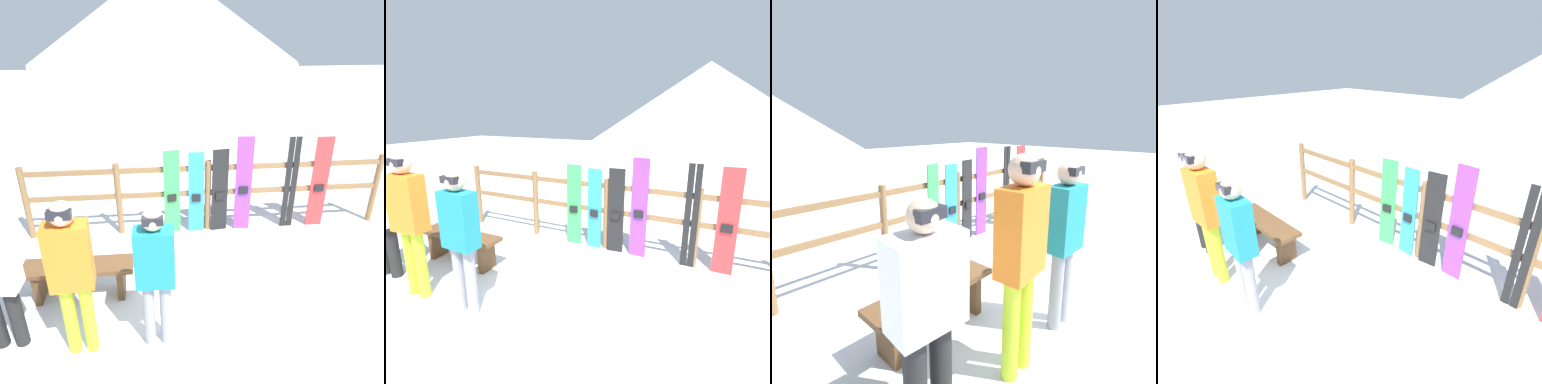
{
  "view_description": "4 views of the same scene",
  "coord_description": "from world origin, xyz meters",
  "views": [
    {
      "loc": [
        -0.77,
        -3.42,
        3.34
      ],
      "look_at": [
        -0.31,
        1.23,
        1.01
      ],
      "focal_mm": 35.0,
      "sensor_mm": 36.0,
      "label": 1
    },
    {
      "loc": [
        1.65,
        -2.58,
        2.26
      ],
      "look_at": [
        -0.21,
        1.22,
        1.13
      ],
      "focal_mm": 28.0,
      "sensor_mm": 36.0,
      "label": 2
    },
    {
      "loc": [
        -3.47,
        -1.58,
        2.01
      ],
      "look_at": [
        -0.76,
        1.0,
        1.15
      ],
      "focal_mm": 28.0,
      "sensor_mm": 36.0,
      "label": 3
    },
    {
      "loc": [
        1.91,
        -1.49,
        2.75
      ],
      "look_at": [
        -0.79,
        1.21,
        1.03
      ],
      "focal_mm": 28.0,
      "sensor_mm": 36.0,
      "label": 4
    }
  ],
  "objects": [
    {
      "name": "ground_plane",
      "position": [
        0.0,
        0.0,
        0.0
      ],
      "size": [
        40.0,
        40.0,
        0.0
      ],
      "primitive_type": "plane",
      "color": "white"
    },
    {
      "name": "mountain_backdrop",
      "position": [
        0.0,
        23.88,
        3.0
      ],
      "size": [
        18.0,
        18.0,
        6.0
      ],
      "color": "silver",
      "rests_on": "ground"
    },
    {
      "name": "fence",
      "position": [
        0.0,
        1.88,
        0.72
      ],
      "size": [
        5.74,
        0.1,
        1.21
      ],
      "color": "brown",
      "rests_on": "ground"
    },
    {
      "name": "bench",
      "position": [
        -1.81,
        0.41,
        0.36
      ],
      "size": [
        1.35,
        0.36,
        0.49
      ],
      "color": "brown",
      "rests_on": "ground"
    },
    {
      "name": "person_teal",
      "position": [
        -0.84,
        -0.41,
        0.98
      ],
      "size": [
        0.4,
        0.23,
        1.67
      ],
      "color": "gray",
      "rests_on": "ground"
    },
    {
      "name": "person_orange",
      "position": [
        -1.65,
        -0.44,
        1.07
      ],
      "size": [
        0.43,
        0.26,
        1.81
      ],
      "color": "#B7D826",
      "rests_on": "ground"
    },
    {
      "name": "snowboard_green",
      "position": [
        -0.57,
        1.82,
        0.7
      ],
      "size": [
        0.25,
        0.09,
        1.41
      ],
      "color": "green",
      "rests_on": "ground"
    },
    {
      "name": "snowboard_blue",
      "position": [
        -0.19,
        1.82,
        0.68
      ],
      "size": [
        0.25,
        0.06,
        1.37
      ],
      "color": "#288CE0",
      "rests_on": "ground"
    },
    {
      "name": "snowboard_black_stripe",
      "position": [
        0.19,
        1.82,
        0.7
      ],
      "size": [
        0.26,
        0.08,
        1.41
      ],
      "color": "black",
      "rests_on": "ground"
    },
    {
      "name": "snowboard_purple",
      "position": [
        0.56,
        1.82,
        0.79
      ],
      "size": [
        0.26,
        0.06,
        1.6
      ],
      "color": "purple",
      "rests_on": "ground"
    },
    {
      "name": "ski_pair_black",
      "position": [
        1.33,
        1.82,
        0.79
      ],
      "size": [
        0.19,
        0.02,
        1.57
      ],
      "color": "black",
      "rests_on": "ground"
    },
    {
      "name": "snowboard_red",
      "position": [
        1.81,
        1.82,
        0.77
      ],
      "size": [
        0.28,
        0.06,
        1.56
      ],
      "color": "red",
      "rests_on": "ground"
    }
  ]
}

